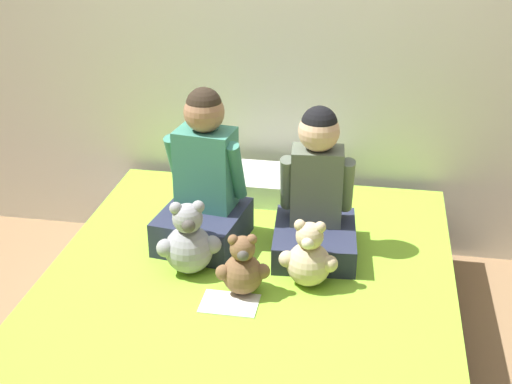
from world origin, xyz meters
TOP-DOWN VIEW (x-y plane):
  - ground_plane at (0.00, 0.00)m, footprint 14.00×14.00m
  - wall_behind_bed at (0.00, 1.09)m, footprint 8.00×0.06m
  - bed at (0.00, 0.00)m, footprint 1.61×2.00m
  - child_on_left at (-0.23, 0.33)m, footprint 0.38×0.41m
  - child_on_right at (0.23, 0.34)m, footprint 0.36×0.42m
  - teddy_bear_held_by_left_child at (-0.23, 0.08)m, footprint 0.24×0.19m
  - teddy_bear_held_by_right_child at (0.24, 0.07)m, footprint 0.23×0.17m
  - teddy_bear_between_children at (0.00, -0.03)m, footprint 0.20×0.15m
  - pillow_at_headboard at (0.00, 0.81)m, footprint 0.58×0.32m
  - sign_card at (-0.03, -0.12)m, footprint 0.21×0.15m

SIDE VIEW (x-z plane):
  - ground_plane at x=0.00m, z-range 0.00..0.00m
  - bed at x=0.00m, z-range 0.00..0.39m
  - sign_card at x=-0.03m, z-range 0.39..0.39m
  - pillow_at_headboard at x=0.00m, z-range 0.39..0.50m
  - teddy_bear_between_children at x=0.00m, z-range 0.37..0.61m
  - teddy_bear_held_by_right_child at x=0.24m, z-range 0.37..0.64m
  - teddy_bear_held_by_left_child at x=-0.23m, z-range 0.36..0.67m
  - child_on_right at x=0.23m, z-range 0.32..0.93m
  - child_on_left at x=-0.23m, z-range 0.31..0.98m
  - wall_behind_bed at x=0.00m, z-range 0.00..2.50m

